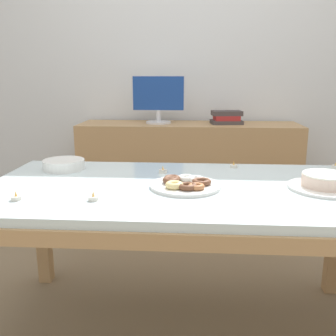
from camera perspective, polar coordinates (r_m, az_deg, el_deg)
name	(u,v)px	position (r m, az deg, el deg)	size (l,w,h in m)	color
ground_plane	(182,328)	(1.97, 2.21, -23.20)	(12.00, 12.00, 0.00)	#7A664C
wall_back	(190,63)	(3.28, 3.41, 15.73)	(8.00, 0.10, 2.60)	silver
dining_table	(184,203)	(1.67, 2.41, -5.39)	(1.78, 0.90, 0.72)	silver
sideboard	(188,173)	(3.08, 3.11, -0.83)	(1.74, 0.44, 0.82)	tan
computer_monitor	(158,99)	(3.00, -1.47, 10.42)	(0.42, 0.20, 0.38)	silver
book_stack	(227,118)	(3.01, 8.91, 7.60)	(0.26, 0.20, 0.10)	#3F3838
cake_chocolate_round	(325,183)	(1.72, 22.80, -2.08)	(0.30, 0.30, 0.07)	white
pastry_platter	(185,184)	(1.61, 2.65, -2.46)	(0.31, 0.31, 0.04)	white
plate_stack	(64,164)	(1.99, -15.59, 0.52)	(0.21, 0.21, 0.05)	white
tealight_near_cakes	(234,166)	(1.99, 9.97, 0.34)	(0.04, 0.04, 0.04)	silver
tealight_left_edge	(163,171)	(1.85, -0.78, -0.43)	(0.04, 0.04, 0.04)	silver
tealight_centre	(16,198)	(1.56, -22.14, -4.19)	(0.04, 0.04, 0.04)	silver
tealight_right_edge	(336,166)	(2.13, 24.19, 0.23)	(0.04, 0.04, 0.04)	silver
tealight_near_front	(93,198)	(1.47, -11.30, -4.48)	(0.04, 0.04, 0.04)	silver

